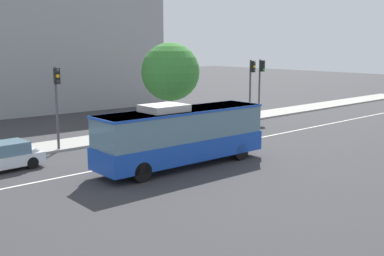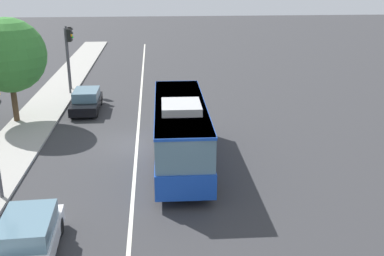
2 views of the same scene
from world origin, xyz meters
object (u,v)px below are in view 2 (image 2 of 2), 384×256
at_px(transit_bus, 180,129).
at_px(street_tree_kerbside_centre, 8,55).
at_px(traffic_light_mid_block, 69,50).
at_px(sedan_black, 87,101).
at_px(sedan_white_ahead, 28,240).
at_px(traffic_light_near_corner, 69,47).

height_order(transit_bus, street_tree_kerbside_centre, street_tree_kerbside_centre).
bearing_deg(street_tree_kerbside_centre, traffic_light_mid_block, -19.22).
distance_m(sedan_black, sedan_white_ahead, 17.44).
bearing_deg(sedan_black, street_tree_kerbside_centre, -61.46).
distance_m(transit_bus, sedan_white_ahead, 9.63).
bearing_deg(traffic_light_near_corner, street_tree_kerbside_centre, -109.23).
xyz_separation_m(sedan_black, sedan_white_ahead, (-17.44, -0.35, 0.00)).
bearing_deg(traffic_light_near_corner, traffic_light_mid_block, -87.08).
distance_m(transit_bus, traffic_light_near_corner, 17.68).
relative_size(sedan_black, traffic_light_near_corner, 0.87).
distance_m(sedan_black, traffic_light_near_corner, 6.96).
bearing_deg(sedan_white_ahead, street_tree_kerbside_centre, -165.96).
xyz_separation_m(transit_bus, street_tree_kerbside_centre, (7.39, 10.11, 2.54)).
relative_size(transit_bus, traffic_light_mid_block, 1.93).
xyz_separation_m(traffic_light_near_corner, traffic_light_mid_block, (-1.43, -0.18, 0.00)).
height_order(sedan_black, street_tree_kerbside_centre, street_tree_kerbside_centre).
bearing_deg(street_tree_kerbside_centre, transit_bus, -126.17).
height_order(sedan_black, traffic_light_near_corner, traffic_light_near_corner).
distance_m(sedan_white_ahead, traffic_light_near_corner, 23.77).
distance_m(transit_bus, sedan_black, 11.41).
distance_m(traffic_light_near_corner, street_tree_kerbside_centre, 8.66).
xyz_separation_m(sedan_white_ahead, street_tree_kerbside_centre, (15.16, 4.51, 3.63)).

